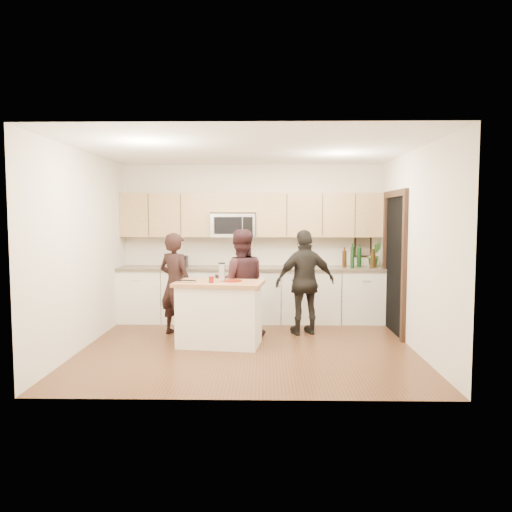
{
  "coord_description": "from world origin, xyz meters",
  "views": [
    {
      "loc": [
        0.24,
        -6.78,
        1.81
      ],
      "look_at": [
        0.1,
        0.35,
        1.24
      ],
      "focal_mm": 35.0,
      "sensor_mm": 36.0,
      "label": 1
    }
  ],
  "objects_px": {
    "woman_left": "(175,284)",
    "woman_center": "(240,283)",
    "island": "(220,313)",
    "toaster": "(179,261)",
    "woman_right": "(305,282)"
  },
  "relations": [
    {
      "from": "toaster",
      "to": "woman_center",
      "type": "relative_size",
      "value": 0.17
    },
    {
      "from": "woman_left",
      "to": "woman_center",
      "type": "bearing_deg",
      "value": -154.82
    },
    {
      "from": "island",
      "to": "toaster",
      "type": "xyz_separation_m",
      "value": [
        -0.84,
        1.58,
        0.58
      ]
    },
    {
      "from": "island",
      "to": "woman_right",
      "type": "bearing_deg",
      "value": 36.53
    },
    {
      "from": "island",
      "to": "woman_center",
      "type": "bearing_deg",
      "value": 72.1
    },
    {
      "from": "island",
      "to": "woman_center",
      "type": "height_order",
      "value": "woman_center"
    },
    {
      "from": "island",
      "to": "woman_center",
      "type": "distance_m",
      "value": 0.7
    },
    {
      "from": "toaster",
      "to": "woman_left",
      "type": "distance_m",
      "value": 1.0
    },
    {
      "from": "woman_left",
      "to": "toaster",
      "type": "bearing_deg",
      "value": -54.32
    },
    {
      "from": "island",
      "to": "woman_right",
      "type": "height_order",
      "value": "woman_right"
    },
    {
      "from": "toaster",
      "to": "woman_right",
      "type": "height_order",
      "value": "woman_right"
    },
    {
      "from": "woman_left",
      "to": "woman_center",
      "type": "distance_m",
      "value": 1.0
    },
    {
      "from": "island",
      "to": "woman_center",
      "type": "xyz_separation_m",
      "value": [
        0.26,
        0.55,
        0.35
      ]
    },
    {
      "from": "woman_center",
      "to": "woman_right",
      "type": "relative_size",
      "value": 1.01
    },
    {
      "from": "toaster",
      "to": "woman_left",
      "type": "relative_size",
      "value": 0.17
    }
  ]
}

